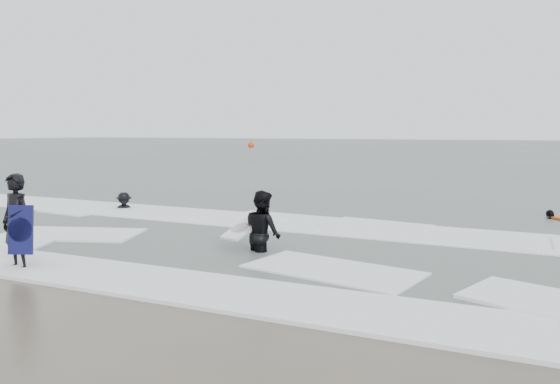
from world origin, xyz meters
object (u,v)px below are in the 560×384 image
at_px(surfer_wading, 263,252).
at_px(buoy, 251,145).
at_px(surfer_breaker, 124,210).
at_px(surfer_centre, 18,270).
at_px(surfer_right_near, 550,220).

height_order(surfer_wading, buoy, buoy).
distance_m(surfer_breaker, buoy, 70.04).
relative_size(surfer_centre, surfer_right_near, 1.31).
height_order(surfer_centre, surfer_wading, surfer_wading).
bearing_deg(surfer_centre, surfer_wading, 50.80).
bearing_deg(surfer_right_near, surfer_wading, 1.38).
relative_size(surfer_centre, buoy, 1.18).
bearing_deg(surfer_right_near, surfer_centre, -1.62).
relative_size(surfer_wading, surfer_right_near, 1.33).
relative_size(surfer_centre, surfer_breaker, 1.31).
relative_size(surfer_right_near, buoy, 0.90).
bearing_deg(surfer_centre, buoy, 122.33).
xyz_separation_m(surfer_centre, surfer_breaker, (-3.68, 7.22, 0.00)).
distance_m(surfer_wading, buoy, 76.69).
bearing_deg(buoy, surfer_wading, -61.15).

